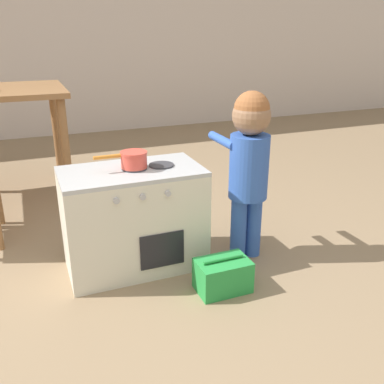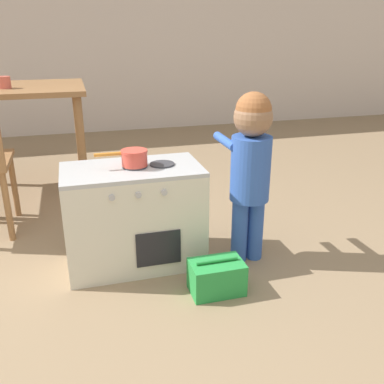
{
  "view_description": "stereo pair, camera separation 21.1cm",
  "coord_description": "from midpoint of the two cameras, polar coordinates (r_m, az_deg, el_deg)",
  "views": [
    {
      "loc": [
        -0.3,
        -1.19,
        1.15
      ],
      "look_at": [
        0.44,
        0.65,
        0.39
      ],
      "focal_mm": 40.0,
      "sensor_mm": 36.0,
      "label": 1
    },
    {
      "loc": [
        -0.1,
        -1.26,
        1.15
      ],
      "look_at": [
        0.44,
        0.65,
        0.39
      ],
      "focal_mm": 40.0,
      "sensor_mm": 36.0,
      "label": 2
    }
  ],
  "objects": [
    {
      "name": "child_figure",
      "position": [
        2.12,
        4.79,
        4.83
      ],
      "size": [
        0.22,
        0.35,
        0.87
      ],
      "color": "#335BB7",
      "rests_on": "ground_plane"
    },
    {
      "name": "ground_plane",
      "position": [
        1.69,
        -10.03,
        -22.17
      ],
      "size": [
        16.0,
        16.0,
        0.0
      ],
      "primitive_type": "plane",
      "color": "#8E7556"
    },
    {
      "name": "play_kitchen",
      "position": [
        2.16,
        -10.57,
        -3.57
      ],
      "size": [
        0.68,
        0.39,
        0.52
      ],
      "color": "silver",
      "rests_on": "ground_plane"
    },
    {
      "name": "wall_back",
      "position": [
        5.09,
        -21.16,
        21.47
      ],
      "size": [
        10.0,
        0.06,
        2.6
      ],
      "color": "beige",
      "rests_on": "ground_plane"
    },
    {
      "name": "toy_basket",
      "position": [
        2.01,
        1.08,
        -11.12
      ],
      "size": [
        0.24,
        0.16,
        0.17
      ],
      "color": "green",
      "rests_on": "ground_plane"
    },
    {
      "name": "toy_pot",
      "position": [
        2.06,
        -10.79,
        4.35
      ],
      "size": [
        0.25,
        0.13,
        0.08
      ],
      "color": "#E04C3D",
      "rests_on": "play_kitchen"
    }
  ]
}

